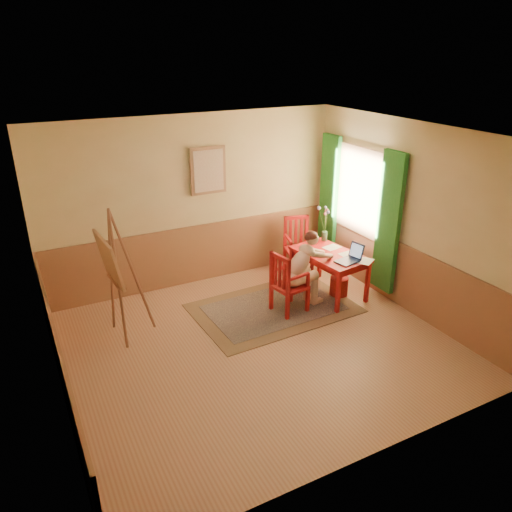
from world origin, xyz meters
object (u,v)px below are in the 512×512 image
table (329,258)px  chair_left (287,283)px  figure (303,267)px  chair_back (298,245)px  easel (112,264)px  laptop (350,258)px

table → chair_left: bearing=-167.1°
chair_left → figure: size_ratio=0.80×
chair_left → chair_back: chair_back is taller
easel → figure: bearing=-9.0°
laptop → easel: 3.48m
table → laptop: size_ratio=2.78×
chair_left → laptop: bearing=-10.2°
table → figure: 0.62m
table → easel: easel is taller
figure → easel: size_ratio=0.65×
laptop → easel: size_ratio=0.25×
table → chair_left: size_ratio=1.32×
chair_left → figure: figure is taller
chair_back → figure: 1.30m
laptop → easel: bearing=169.2°
chair_left → laptop: (1.00, -0.18, 0.28)m
chair_back → chair_left: bearing=-128.0°
table → laptop: (0.11, -0.39, 0.14)m
chair_left → laptop: size_ratio=2.11×
chair_back → easel: size_ratio=0.53×
chair_left → chair_back: bearing=52.0°
chair_back → laptop: bearing=-86.3°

